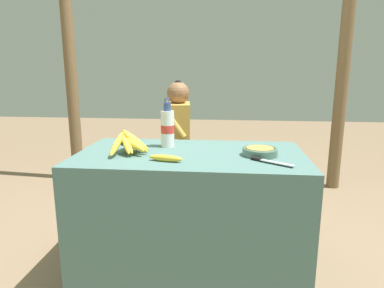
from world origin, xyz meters
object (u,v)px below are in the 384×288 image
wooden_bench (197,163)px  seated_vendor (174,133)px  support_post_near (70,55)px  support_post_far (345,55)px  knife (266,161)px  banana_bunch_ripe (129,142)px  banana_bunch_green (252,152)px  serving_bowl (260,151)px  loose_banana_front (166,158)px  water_bottle (168,128)px

wooden_bench → seated_vendor: 0.36m
wooden_bench → support_post_near: bearing=162.2°
wooden_bench → seated_vendor: bearing=-170.0°
seated_vendor → support_post_far: 1.76m
knife → wooden_bench: bearing=144.2°
knife → support_post_near: (-1.80, 1.73, 0.58)m
knife → seated_vendor: size_ratio=0.19×
banana_bunch_ripe → banana_bunch_green: 1.45m
serving_bowl → loose_banana_front: bearing=-160.5°
banana_bunch_ripe → seated_vendor: bearing=86.3°
banana_bunch_ripe → banana_bunch_green: bearing=56.7°
banana_bunch_ripe → support_post_far: bearing=44.8°
knife → seated_vendor: (-0.67, 1.26, -0.11)m
knife → seated_vendor: bearing=152.7°
wooden_bench → support_post_near: support_post_near is taller
loose_banana_front → banana_bunch_green: bearing=67.9°
banana_bunch_ripe → support_post_near: 2.00m
banana_bunch_ripe → knife: (0.74, -0.12, -0.05)m
banana_bunch_green → support_post_far: support_post_far is taller
banana_bunch_ripe → water_bottle: (0.19, 0.18, 0.05)m
water_bottle → banana_bunch_green: size_ratio=1.14×
loose_banana_front → wooden_bench: (0.05, 1.33, -0.40)m
serving_bowl → banana_bunch_ripe: bearing=-178.3°
banana_bunch_green → support_post_near: (-1.83, 0.43, 0.85)m
serving_bowl → knife: bearing=-82.5°
seated_vendor → support_post_near: 1.41m
wooden_bench → banana_bunch_green: banana_bunch_green is taller
knife → support_post_far: size_ratio=0.08×
wooden_bench → loose_banana_front: bearing=-92.1°
wooden_bench → support_post_near: 1.71m
wooden_bench → support_post_near: size_ratio=0.64×
seated_vendor → knife: bearing=111.2°
water_bottle → support_post_near: support_post_near is taller
water_bottle → loose_banana_front: bearing=-82.0°
banana_bunch_ripe → support_post_far: support_post_far is taller
support_post_near → support_post_far: same height
support_post_far → water_bottle: bearing=-135.1°
banana_bunch_ripe → wooden_bench: size_ratio=0.18×
water_bottle → support_post_far: support_post_far is taller
water_bottle → banana_bunch_ripe: bearing=-135.8°
loose_banana_front → banana_bunch_green: size_ratio=0.71×
loose_banana_front → wooden_bench: loose_banana_front is taller
loose_banana_front → banana_bunch_green: loose_banana_front is taller
serving_bowl → seated_vendor: bearing=120.1°
banana_bunch_green → support_post_near: 2.07m
water_bottle → seated_vendor: bearing=96.8°
wooden_bench → support_post_near: (-1.34, 0.43, 0.97)m
banana_bunch_green → support_post_near: size_ratio=0.10×
water_bottle → banana_bunch_green: bearing=59.5°
serving_bowl → banana_bunch_green: bearing=87.4°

